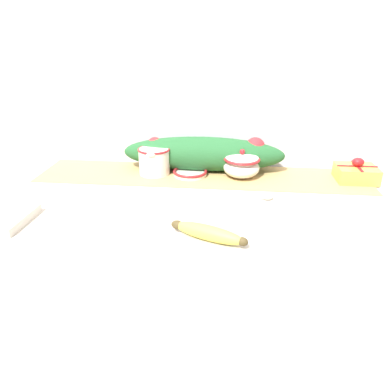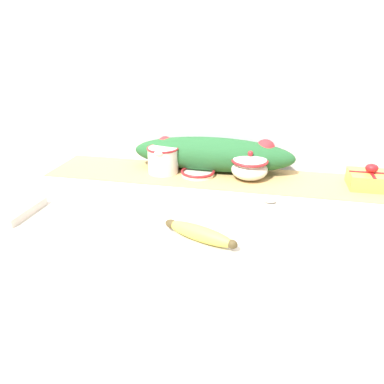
{
  "view_description": "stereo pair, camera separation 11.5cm",
  "coord_description": "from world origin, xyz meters",
  "px_view_note": "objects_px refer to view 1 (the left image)",
  "views": [
    {
      "loc": [
        0.1,
        -1.11,
        1.44
      ],
      "look_at": [
        -0.01,
        -0.06,
        0.99
      ],
      "focal_mm": 35.0,
      "sensor_mm": 36.0,
      "label": 1
    },
    {
      "loc": [
        0.22,
        -1.09,
        1.44
      ],
      "look_at": [
        -0.01,
        -0.06,
        0.99
      ],
      "focal_mm": 35.0,
      "sensor_mm": 36.0,
      "label": 2
    }
  ],
  "objects_px": {
    "cream_pitcher": "(154,160)",
    "sugar_bowl": "(242,165)",
    "spoon": "(264,198)",
    "gift_box": "(356,173)",
    "banana": "(208,233)",
    "small_dish": "(190,173)"
  },
  "relations": [
    {
      "from": "spoon",
      "to": "sugar_bowl",
      "type": "bearing_deg",
      "value": 89.36
    },
    {
      "from": "cream_pitcher",
      "to": "spoon",
      "type": "relative_size",
      "value": 0.89
    },
    {
      "from": "cream_pitcher",
      "to": "sugar_bowl",
      "type": "xyz_separation_m",
      "value": [
        0.33,
        -0.0,
        -0.01
      ]
    },
    {
      "from": "cream_pitcher",
      "to": "sugar_bowl",
      "type": "bearing_deg",
      "value": -0.15
    },
    {
      "from": "spoon",
      "to": "gift_box",
      "type": "xyz_separation_m",
      "value": [
        0.34,
        0.2,
        0.03
      ]
    },
    {
      "from": "small_dish",
      "to": "gift_box",
      "type": "height_order",
      "value": "gift_box"
    },
    {
      "from": "cream_pitcher",
      "to": "sugar_bowl",
      "type": "relative_size",
      "value": 1.05
    },
    {
      "from": "gift_box",
      "to": "spoon",
      "type": "bearing_deg",
      "value": -149.35
    },
    {
      "from": "small_dish",
      "to": "spoon",
      "type": "bearing_deg",
      "value": -36.05
    },
    {
      "from": "banana",
      "to": "gift_box",
      "type": "xyz_separation_m",
      "value": [
        0.51,
        0.48,
        0.01
      ]
    },
    {
      "from": "cream_pitcher",
      "to": "spoon",
      "type": "height_order",
      "value": "cream_pitcher"
    },
    {
      "from": "banana",
      "to": "gift_box",
      "type": "relative_size",
      "value": 1.52
    },
    {
      "from": "small_dish",
      "to": "gift_box",
      "type": "bearing_deg",
      "value": 0.93
    },
    {
      "from": "sugar_bowl",
      "to": "gift_box",
      "type": "xyz_separation_m",
      "value": [
        0.41,
        0.01,
        -0.02
      ]
    },
    {
      "from": "sugar_bowl",
      "to": "spoon",
      "type": "height_order",
      "value": "sugar_bowl"
    },
    {
      "from": "spoon",
      "to": "gift_box",
      "type": "relative_size",
      "value": 1.13
    },
    {
      "from": "gift_box",
      "to": "sugar_bowl",
      "type": "bearing_deg",
      "value": -179.27
    },
    {
      "from": "cream_pitcher",
      "to": "gift_box",
      "type": "height_order",
      "value": "cream_pitcher"
    },
    {
      "from": "cream_pitcher",
      "to": "sugar_bowl",
      "type": "height_order",
      "value": "sugar_bowl"
    },
    {
      "from": "banana",
      "to": "gift_box",
      "type": "bearing_deg",
      "value": 43.19
    },
    {
      "from": "spoon",
      "to": "gift_box",
      "type": "height_order",
      "value": "gift_box"
    },
    {
      "from": "gift_box",
      "to": "small_dish",
      "type": "bearing_deg",
      "value": -179.07
    }
  ]
}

